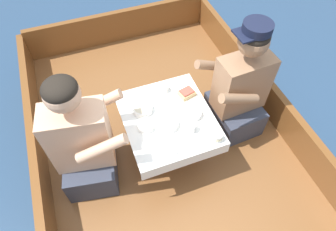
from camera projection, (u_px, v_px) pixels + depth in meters
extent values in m
plane|color=navy|center=(170.00, 171.00, 2.72)|extent=(60.00, 60.00, 0.00)
cube|color=brown|center=(170.00, 163.00, 2.60)|extent=(2.05, 3.28, 0.30)
cube|color=brown|center=(42.00, 186.00, 2.15)|extent=(0.06, 3.28, 0.30)
cube|color=brown|center=(278.00, 110.00, 2.57)|extent=(0.06, 3.28, 0.30)
cube|color=brown|center=(118.00, 26.00, 3.27)|extent=(1.93, 0.06, 0.35)
cylinder|color=#B2B2B7|center=(168.00, 135.00, 2.35)|extent=(0.07, 0.07, 0.41)
cube|color=brown|center=(168.00, 118.00, 2.18)|extent=(0.61, 0.69, 0.02)
cube|color=white|center=(168.00, 117.00, 2.18)|extent=(0.64, 0.72, 0.00)
cube|color=white|center=(187.00, 162.00, 2.01)|extent=(0.64, 0.00, 0.10)
cube|color=white|center=(153.00, 88.00, 2.42)|extent=(0.64, 0.00, 0.10)
cube|color=#333847|center=(92.00, 165.00, 2.27)|extent=(0.43, 0.50, 0.26)
cube|color=tan|center=(80.00, 137.00, 1.97)|extent=(0.43, 0.29, 0.52)
sphere|color=tan|center=(62.00, 95.00, 1.64)|extent=(0.21, 0.21, 0.21)
ellipsoid|color=black|center=(59.00, 89.00, 1.60)|extent=(0.20, 0.20, 0.12)
cylinder|color=tan|center=(99.00, 103.00, 2.01)|extent=(0.34, 0.13, 0.21)
cylinder|color=tan|center=(102.00, 149.00, 1.80)|extent=(0.34, 0.13, 0.21)
cube|color=#333847|center=(233.00, 113.00, 2.58)|extent=(0.38, 0.46, 0.26)
cube|color=#936B4C|center=(242.00, 83.00, 2.29)|extent=(0.41, 0.24, 0.48)
sphere|color=#936B4C|center=(254.00, 41.00, 1.97)|extent=(0.21, 0.21, 0.21)
ellipsoid|color=black|center=(255.00, 35.00, 1.93)|extent=(0.20, 0.20, 0.12)
cylinder|color=#936B4C|center=(239.00, 99.00, 2.08)|extent=(0.34, 0.09, 0.21)
cylinder|color=#936B4C|center=(214.00, 66.00, 2.28)|extent=(0.34, 0.09, 0.21)
cylinder|color=black|center=(258.00, 27.00, 1.88)|extent=(0.20, 0.20, 0.06)
cube|color=black|center=(244.00, 35.00, 1.88)|extent=(0.11, 0.15, 0.01)
cylinder|color=white|center=(186.00, 95.00, 2.30)|extent=(0.19, 0.19, 0.01)
cylinder|color=white|center=(165.00, 147.00, 2.01)|extent=(0.19, 0.19, 0.01)
cube|color=tan|center=(187.00, 93.00, 2.28)|extent=(0.13, 0.12, 0.04)
cube|color=#B74C3D|center=(187.00, 91.00, 2.26)|extent=(0.11, 0.09, 0.01)
cylinder|color=white|center=(146.00, 126.00, 2.10)|extent=(0.12, 0.12, 0.04)
cylinder|color=beige|center=(146.00, 125.00, 2.09)|extent=(0.10, 0.10, 0.02)
cylinder|color=white|center=(193.00, 114.00, 2.17)|extent=(0.13, 0.13, 0.04)
cylinder|color=beige|center=(193.00, 113.00, 2.16)|extent=(0.10, 0.10, 0.02)
cylinder|color=white|center=(142.00, 109.00, 2.19)|extent=(0.15, 0.15, 0.04)
cylinder|color=beige|center=(142.00, 108.00, 2.19)|extent=(0.12, 0.12, 0.02)
cylinder|color=white|center=(169.00, 124.00, 2.11)|extent=(0.14, 0.14, 0.04)
cylinder|color=beige|center=(169.00, 124.00, 2.10)|extent=(0.11, 0.11, 0.02)
cylinder|color=white|center=(191.00, 128.00, 2.07)|extent=(0.06, 0.06, 0.07)
torus|color=white|center=(196.00, 126.00, 2.08)|extent=(0.04, 0.01, 0.04)
cylinder|color=#3D2314|center=(191.00, 126.00, 2.06)|extent=(0.05, 0.05, 0.01)
cylinder|color=white|center=(164.00, 89.00, 2.31)|extent=(0.07, 0.07, 0.05)
torus|color=white|center=(169.00, 87.00, 2.32)|extent=(0.04, 0.01, 0.04)
cylinder|color=#3D2314|center=(164.00, 87.00, 2.30)|extent=(0.06, 0.06, 0.01)
cylinder|color=silver|center=(218.00, 137.00, 2.04)|extent=(0.06, 0.06, 0.05)
cylinder|color=beige|center=(218.00, 137.00, 2.04)|extent=(0.07, 0.07, 0.03)
cube|color=silver|center=(133.00, 101.00, 2.26)|extent=(0.15, 0.11, 0.00)
ellipsoid|color=silver|center=(139.00, 95.00, 2.30)|extent=(0.04, 0.02, 0.01)
cube|color=silver|center=(199.00, 106.00, 2.23)|extent=(0.14, 0.12, 0.00)
ellipsoid|color=silver|center=(191.00, 104.00, 2.25)|extent=(0.04, 0.02, 0.01)
cube|color=silver|center=(123.00, 96.00, 2.29)|extent=(0.15, 0.10, 0.00)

